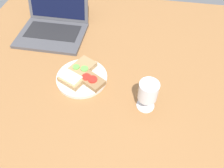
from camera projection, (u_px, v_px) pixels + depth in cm
name	position (u px, v px, depth cm)	size (l,w,h in cm)	color
wooden_table	(105.00, 84.00, 91.18)	(140.00, 140.00, 3.00)	#9E6B3D
plate	(82.00, 78.00, 90.26)	(21.05, 21.05, 1.49)	silver
sandwich_with_cheese	(71.00, 79.00, 87.11)	(11.32, 9.70, 3.07)	#A88456
sandwich_with_tomato	(90.00, 79.00, 87.46)	(13.18, 11.24, 2.51)	#937047
sandwich_with_cucumber	(82.00, 68.00, 91.64)	(11.95, 13.53, 2.56)	#A88456
wine_glass	(148.00, 92.00, 76.00)	(7.01, 7.01, 12.70)	white
laptop	(54.00, 24.00, 109.21)	(32.19, 30.35, 20.92)	#4C4C51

